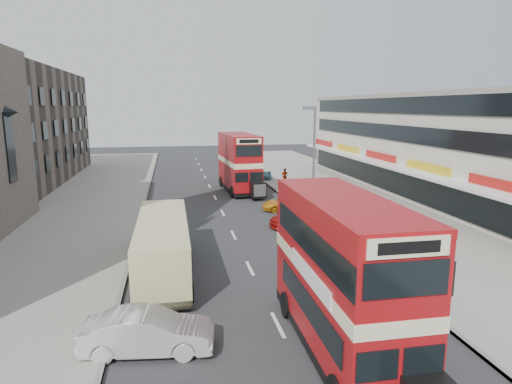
{
  "coord_description": "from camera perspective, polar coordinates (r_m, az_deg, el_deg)",
  "views": [
    {
      "loc": [
        -3.7,
        -12.85,
        8.11
      ],
      "look_at": [
        0.2,
        7.39,
        4.08
      ],
      "focal_mm": 30.77,
      "sensor_mm": 36.0,
      "label": 1
    }
  ],
  "objects": [
    {
      "name": "commercial_row",
      "position": [
        42.25,
        23.29,
        5.53
      ],
      "size": [
        9.9,
        46.2,
        9.3
      ],
      "color": "beige",
      "rests_on": "ground"
    },
    {
      "name": "bus_second",
      "position": [
        42.52,
        -2.2,
        3.89
      ],
      "size": [
        3.2,
        9.74,
        5.33
      ],
      "rotation": [
        0.0,
        0.0,
        3.2
      ],
      "color": "black",
      "rests_on": "ground"
    },
    {
      "name": "kerb_right",
      "position": [
        35.21,
        5.56,
        -2.19
      ],
      "size": [
        0.2,
        90.0,
        0.16
      ],
      "primitive_type": "cube",
      "color": "gray",
      "rests_on": "ground"
    },
    {
      "name": "car_right_b",
      "position": [
        34.78,
        4.02,
        -1.53
      ],
      "size": [
        4.08,
        2.12,
        1.1
      ],
      "primitive_type": "imported",
      "rotation": [
        0.0,
        0.0,
        -1.65
      ],
      "color": "orange",
      "rests_on": "ground"
    },
    {
      "name": "car_left_front",
      "position": [
        15.75,
        -13.91,
        -17.28
      ],
      "size": [
        4.52,
        2.05,
        1.44
      ],
      "primitive_type": "imported",
      "rotation": [
        0.0,
        0.0,
        1.45
      ],
      "color": "silver",
      "rests_on": "ground"
    },
    {
      "name": "pedestrian_near",
      "position": [
        30.24,
        11.15,
        -2.83
      ],
      "size": [
        0.72,
        0.69,
        1.62
      ],
      "primitive_type": "imported",
      "rotation": [
        0.0,
        0.0,
        3.83
      ],
      "color": "gray",
      "rests_on": "pavement_right"
    },
    {
      "name": "car_right_a",
      "position": [
        30.13,
        6.0,
        -3.32
      ],
      "size": [
        4.55,
        1.86,
        1.32
      ],
      "primitive_type": "imported",
      "rotation": [
        0.0,
        0.0,
        -1.57
      ],
      "color": "#AA1311",
      "rests_on": "ground"
    },
    {
      "name": "bus_main",
      "position": [
        14.97,
        11.21,
        -10.49
      ],
      "size": [
        2.59,
        9.21,
        5.06
      ],
      "rotation": [
        0.0,
        0.0,
        3.13
      ],
      "color": "black",
      "rests_on": "ground"
    },
    {
      "name": "pavement_left",
      "position": [
        34.82,
        -24.41,
        -3.29
      ],
      "size": [
        12.0,
        90.0,
        0.15
      ],
      "primitive_type": "cube",
      "color": "gray",
      "rests_on": "ground"
    },
    {
      "name": "pavement_right",
      "position": [
        37.28,
        14.29,
        -1.74
      ],
      "size": [
        12.0,
        90.0,
        0.15
      ],
      "primitive_type": "cube",
      "color": "gray",
      "rests_on": "ground"
    },
    {
      "name": "street_lamp",
      "position": [
        32.67,
        7.42,
        5.12
      ],
      "size": [
        1.0,
        0.2,
        8.12
      ],
      "color": "slate",
      "rests_on": "ground"
    },
    {
      "name": "car_right_c",
      "position": [
        48.46,
        -0.45,
        2.27
      ],
      "size": [
        4.3,
        2.03,
        1.42
      ],
      "primitive_type": "imported",
      "rotation": [
        0.0,
        0.0,
        -1.66
      ],
      "color": "teal",
      "rests_on": "ground"
    },
    {
      "name": "coach",
      "position": [
        22.11,
        -12.0,
        -6.64
      ],
      "size": [
        2.46,
        9.47,
        2.51
      ],
      "rotation": [
        0.0,
        0.0,
        0.0
      ],
      "color": "black",
      "rests_on": "ground"
    },
    {
      "name": "kerb_left",
      "position": [
        33.9,
        -14.67,
        -3.02
      ],
      "size": [
        0.2,
        90.0,
        0.16
      ],
      "primitive_type": "cube",
      "color": "gray",
      "rests_on": "ground"
    },
    {
      "name": "road_surface",
      "position": [
        34.04,
        -4.36,
        -2.75
      ],
      "size": [
        12.0,
        90.0,
        0.01
      ],
      "primitive_type": "cube",
      "color": "#28282B",
      "rests_on": "ground"
    },
    {
      "name": "ground",
      "position": [
        15.64,
        4.7,
        -20.21
      ],
      "size": [
        160.0,
        160.0,
        0.0
      ],
      "primitive_type": "plane",
      "color": "#28282B",
      "rests_on": "ground"
    },
    {
      "name": "pedestrian_far",
      "position": [
        46.0,
        3.75,
        2.08
      ],
      "size": [
        1.02,
        0.71,
        1.61
      ],
      "primitive_type": "imported",
      "rotation": [
        0.0,
        0.0,
        0.37
      ],
      "color": "gray",
      "rests_on": "pavement_right"
    },
    {
      "name": "cyclist",
      "position": [
        33.78,
        3.94,
        -1.76
      ],
      "size": [
        0.69,
        1.92,
        1.91
      ],
      "rotation": [
        0.0,
        0.0,
        0.01
      ],
      "color": "gray",
      "rests_on": "ground"
    }
  ]
}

